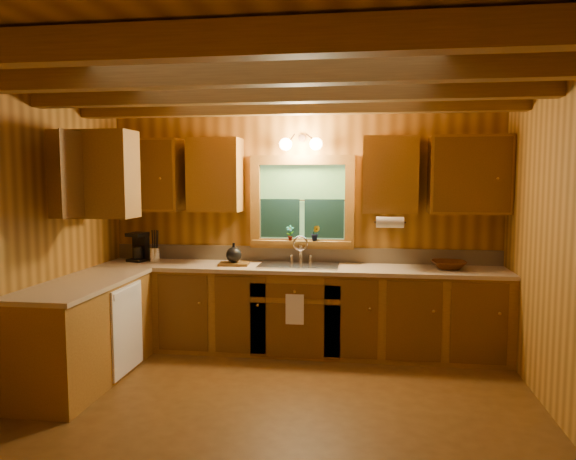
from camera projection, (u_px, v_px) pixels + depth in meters
The scene contains 20 objects.
room at pixel (273, 247), 3.98m from camera, with size 4.20×4.20×4.20m.
ceiling_beams at pixel (272, 83), 3.87m from camera, with size 4.20×2.54×0.18m.
base_cabinets at pixel (246, 316), 5.40m from camera, with size 4.20×2.22×0.86m.
countertop at pixel (247, 272), 5.36m from camera, with size 4.20×2.24×0.04m.
backsplash at pixel (302, 254), 5.87m from camera, with size 4.20×0.02×0.16m, color tan.
dishwasher_panel at pixel (128, 329), 4.94m from camera, with size 0.02×0.60×0.80m, color white.
upper_cabinets at pixel (241, 175), 5.41m from camera, with size 4.19×1.77×0.78m.
window at pixel (302, 204), 5.80m from camera, with size 1.12×0.08×1.00m.
window_sill at pixel (301, 242), 5.79m from camera, with size 1.06×0.14×0.04m, color brown.
wall_sconce at pixel (301, 144), 5.62m from camera, with size 0.45×0.21×0.17m.
paper_towel_roll at pixel (390, 222), 5.35m from camera, with size 0.11×0.11×0.27m, color white.
dish_towel at pixel (295, 309), 5.30m from camera, with size 0.18×0.01×0.30m, color white.
sink at pixel (299, 270), 5.60m from camera, with size 0.82×0.48×0.43m.
coffee_maker at pixel (139, 247), 5.93m from camera, with size 0.18×0.23×0.31m.
utensil_crock at pixel (155, 254), 5.86m from camera, with size 0.12×0.12×0.35m.
cutting_board at pixel (234, 264), 5.64m from camera, with size 0.31×0.22×0.03m, color brown.
teakettle at pixel (234, 255), 5.63m from camera, with size 0.16×0.16×0.21m.
wicker_basket at pixel (449, 265), 5.39m from camera, with size 0.34×0.34×0.08m, color #48230C.
potted_plant_left at pixel (290, 233), 5.77m from camera, with size 0.09×0.06×0.17m, color brown.
potted_plant_right at pixel (315, 233), 5.73m from camera, with size 0.09×0.07×0.17m, color brown.
Camera 1 is at (0.67, -3.89, 1.81)m, focal length 33.65 mm.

